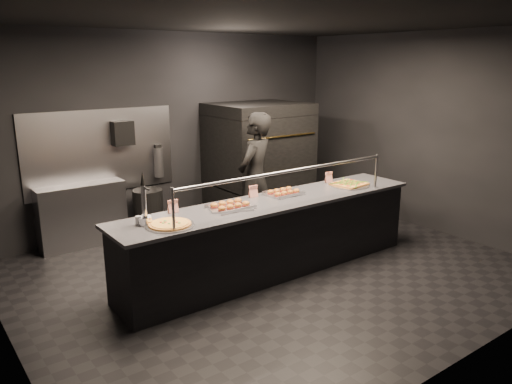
% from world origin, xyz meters
% --- Properties ---
extents(room, '(6.04, 6.00, 3.00)m').
position_xyz_m(room, '(-0.02, 0.05, 1.50)').
color(room, black).
rests_on(room, ground).
extents(service_counter, '(4.10, 0.78, 1.37)m').
position_xyz_m(service_counter, '(0.00, -0.00, 0.46)').
color(service_counter, black).
rests_on(service_counter, ground).
extents(pizza_oven, '(1.50, 1.23, 1.91)m').
position_xyz_m(pizza_oven, '(1.20, 1.90, 0.97)').
color(pizza_oven, black).
rests_on(pizza_oven, ground).
extents(prep_shelf, '(1.20, 0.35, 0.90)m').
position_xyz_m(prep_shelf, '(-1.60, 2.32, 0.45)').
color(prep_shelf, '#99999E').
rests_on(prep_shelf, ground).
extents(towel_dispenser, '(0.30, 0.20, 0.35)m').
position_xyz_m(towel_dispenser, '(-0.90, 2.39, 1.55)').
color(towel_dispenser, black).
rests_on(towel_dispenser, room).
extents(fire_extinguisher, '(0.14, 0.14, 0.51)m').
position_xyz_m(fire_extinguisher, '(-0.35, 2.40, 1.06)').
color(fire_extinguisher, '#B2B2B7').
rests_on(fire_extinguisher, room).
extents(beer_tap, '(0.15, 0.21, 0.56)m').
position_xyz_m(beer_tap, '(-1.64, 0.08, 1.08)').
color(beer_tap, silver).
rests_on(beer_tap, service_counter).
extents(round_pizza, '(0.50, 0.50, 0.03)m').
position_xyz_m(round_pizza, '(-1.45, -0.11, 0.94)').
color(round_pizza, silver).
rests_on(round_pizza, service_counter).
extents(slider_tray_a, '(0.58, 0.51, 0.08)m').
position_xyz_m(slider_tray_a, '(-0.60, 0.05, 0.95)').
color(slider_tray_a, silver).
rests_on(slider_tray_a, service_counter).
extents(slider_tray_b, '(0.48, 0.38, 0.07)m').
position_xyz_m(slider_tray_b, '(0.28, 0.15, 0.95)').
color(slider_tray_b, silver).
rests_on(slider_tray_b, service_counter).
extents(square_pizza, '(0.53, 0.53, 0.05)m').
position_xyz_m(square_pizza, '(1.30, -0.02, 0.94)').
color(square_pizza, silver).
rests_on(square_pizza, service_counter).
extents(condiment_jar, '(0.15, 0.06, 0.10)m').
position_xyz_m(condiment_jar, '(-1.67, 0.10, 0.97)').
color(condiment_jar, silver).
rests_on(condiment_jar, service_counter).
extents(tent_cards, '(2.53, 0.04, 0.15)m').
position_xyz_m(tent_cards, '(-0.03, 0.28, 1.00)').
color(tent_cards, white).
rests_on(tent_cards, service_counter).
extents(trash_bin, '(0.44, 0.44, 0.73)m').
position_xyz_m(trash_bin, '(-0.70, 2.09, 0.37)').
color(trash_bin, black).
rests_on(trash_bin, ground).
extents(worker, '(0.82, 0.72, 1.88)m').
position_xyz_m(worker, '(0.45, 0.98, 0.94)').
color(worker, black).
rests_on(worker, ground).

